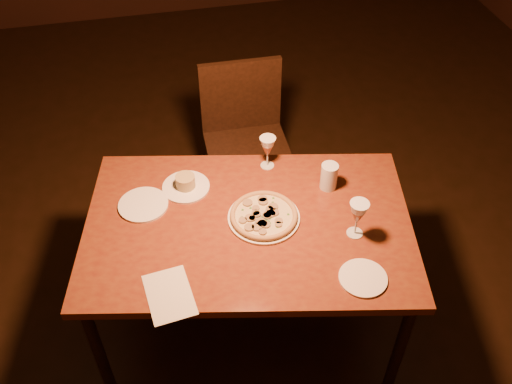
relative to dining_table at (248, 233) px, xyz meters
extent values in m
plane|color=black|center=(-0.02, 0.03, -0.68)|extent=(7.00, 7.00, 0.00)
cube|color=brown|center=(0.00, 0.00, 0.05)|extent=(1.55, 1.16, 0.04)
cylinder|color=black|center=(-0.70, -0.25, -0.33)|extent=(0.05, 0.05, 0.71)
cylinder|color=black|center=(-0.54, 0.51, -0.33)|extent=(0.05, 0.05, 0.71)
cylinder|color=black|center=(0.54, -0.51, -0.33)|extent=(0.05, 0.05, 0.71)
cylinder|color=black|center=(0.70, 0.25, -0.33)|extent=(0.05, 0.05, 0.71)
cube|color=black|center=(0.16, 0.76, -0.20)|extent=(0.46, 0.46, 0.04)
cube|color=black|center=(0.17, 0.97, 0.04)|extent=(0.45, 0.04, 0.43)
cylinder|color=black|center=(-0.03, 0.58, -0.45)|extent=(0.04, 0.04, 0.46)
cylinder|color=black|center=(-0.02, 0.95, -0.45)|extent=(0.04, 0.04, 0.46)
cylinder|color=black|center=(0.34, 0.58, -0.45)|extent=(0.04, 0.04, 0.46)
cylinder|color=black|center=(0.35, 0.94, -0.45)|extent=(0.04, 0.04, 0.46)
cylinder|color=white|center=(0.07, 0.01, 0.07)|extent=(0.31, 0.31, 0.01)
cylinder|color=#CAB18B|center=(0.07, 0.01, 0.08)|extent=(0.28, 0.28, 0.01)
torus|color=tan|center=(0.07, 0.01, 0.09)|extent=(0.29, 0.29, 0.02)
cylinder|color=white|center=(-0.23, 0.28, 0.07)|extent=(0.22, 0.22, 0.01)
cylinder|color=tan|center=(-0.23, 0.28, 0.11)|extent=(0.09, 0.09, 0.06)
cylinder|color=silver|center=(0.40, 0.14, 0.13)|extent=(0.08, 0.08, 0.13)
cylinder|color=white|center=(-0.43, 0.20, 0.07)|extent=(0.22, 0.22, 0.01)
cylinder|color=white|center=(0.37, -0.39, 0.07)|extent=(0.19, 0.19, 0.01)
cube|color=silver|center=(-0.37, -0.30, 0.07)|extent=(0.19, 0.26, 0.00)
sphere|color=#F88345|center=(0.00, 0.00, 1.07)|extent=(0.12, 0.12, 0.12)
camera|label=1|loc=(-0.33, -1.62, 1.85)|focal=40.00mm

